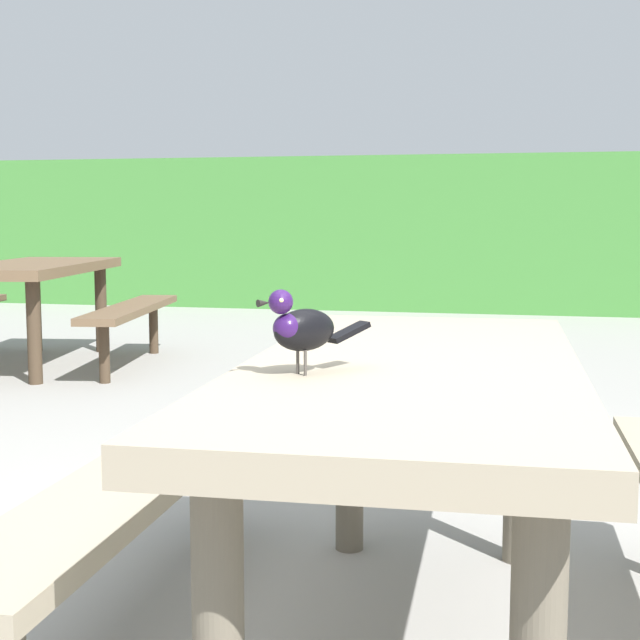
{
  "coord_description": "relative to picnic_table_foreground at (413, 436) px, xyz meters",
  "views": [
    {
      "loc": [
        0.28,
        -1.99,
        1.08
      ],
      "look_at": [
        -0.18,
        0.03,
        0.84
      ],
      "focal_mm": 51.51,
      "sensor_mm": 36.0,
      "label": 1
    }
  ],
  "objects": [
    {
      "name": "picnic_table_foreground",
      "position": [
        0.0,
        0.0,
        0.0
      ],
      "size": [
        1.73,
        1.82,
        0.74
      ],
      "color": "gray",
      "rests_on": "ground"
    },
    {
      "name": "hedge_wall",
      "position": [
        -0.02,
        8.73,
        0.31
      ],
      "size": [
        28.0,
        1.5,
        1.73
      ],
      "primitive_type": "cube",
      "color": "#428438",
      "rests_on": "ground"
    },
    {
      "name": "picnic_table_mid_right",
      "position": [
        -3.18,
        3.77,
        0.0
      ],
      "size": [
        1.93,
        1.95,
        0.74
      ],
      "color": "brown",
      "rests_on": "ground"
    },
    {
      "name": "bird_grackle",
      "position": [
        -0.21,
        -0.27,
        0.29
      ],
      "size": [
        0.21,
        0.23,
        0.18
      ],
      "color": "black",
      "rests_on": "picnic_table_foreground"
    }
  ]
}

